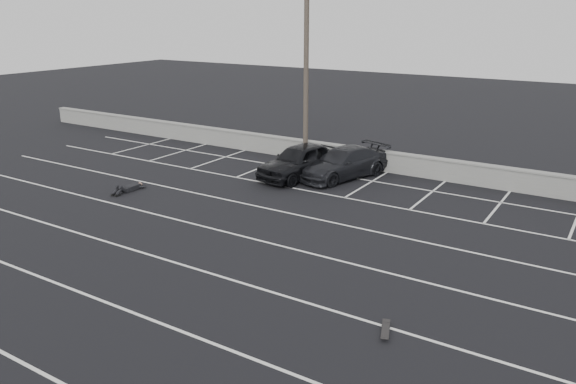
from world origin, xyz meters
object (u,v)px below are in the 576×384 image
Objects in this scene: utility_pole at (306,69)px; skateboard at (385,330)px; car_left at (300,161)px; car_right at (343,163)px; person at (132,185)px.

utility_pole reaches higher than skateboard.
skateboard is (9.16, -11.02, -0.76)m from car_left.
utility_pole is at bearing 173.44° from car_right.
car_right is at bearing 41.23° from person.
car_right is at bearing -25.01° from utility_pole.
person is at bearing -122.30° from car_left.
utility_pole is 17.66m from skateboard.
car_left is at bearing 109.96° from skateboard.
skateboard is (14.61, -5.11, -0.15)m from person.
car_left is at bearing -65.04° from utility_pole.
person is 15.48m from skateboard.
person is 2.86× the size of skateboard.
person is (-4.31, -8.36, -4.77)m from utility_pole.
skateboard is (7.34, -12.09, -0.66)m from car_right.
utility_pole is at bearing 125.37° from car_left.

